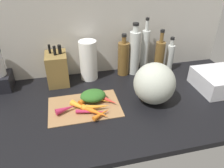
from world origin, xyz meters
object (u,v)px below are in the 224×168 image
at_px(carrot_8, 87,99).
at_px(carrot_5, 81,107).
at_px(bottle_0, 123,58).
at_px(carrot_4, 66,109).
at_px(carrot_3, 109,100).
at_px(paper_towel_roll, 88,60).
at_px(carrot_7, 97,99).
at_px(carrot_6, 95,112).
at_px(cutting_board, 84,106).
at_px(bottle_1, 134,52).
at_px(winter_squash, 154,84).
at_px(bottle_3, 159,56).
at_px(carrot_1, 96,107).
at_px(bottle_2, 145,50).
at_px(carrot_2, 102,114).
at_px(bottle_4, 170,57).
at_px(carrot_0, 93,112).
at_px(knife_block, 57,69).
at_px(dish_rack, 221,80).

bearing_deg(carrot_8, carrot_5, -118.32).
bearing_deg(bottle_0, carrot_4, -139.88).
distance_m(carrot_3, paper_towel_roll, 0.33).
distance_m(carrot_3, carrot_7, 0.07).
distance_m(carrot_6, carrot_8, 0.13).
xyz_separation_m(carrot_4, carrot_6, (0.14, -0.06, 0.00)).
bearing_deg(cutting_board, bottle_1, 39.41).
distance_m(winter_squash, bottle_3, 0.36).
bearing_deg(carrot_8, bottle_1, 36.55).
relative_size(carrot_1, carrot_6, 0.90).
bearing_deg(bottle_2, carrot_3, -133.99).
height_order(carrot_6, bottle_0, bottle_0).
distance_m(carrot_2, bottle_4, 0.69).
height_order(carrot_5, winter_squash, winter_squash).
xyz_separation_m(paper_towel_roll, bottle_4, (0.56, -0.01, -0.03)).
bearing_deg(paper_towel_roll, bottle_3, -2.75).
relative_size(carrot_0, winter_squash, 0.77).
height_order(paper_towel_roll, bottle_2, bottle_2).
xyz_separation_m(cutting_board, carrot_2, (0.07, -0.10, 0.02)).
xyz_separation_m(carrot_1, carrot_2, (0.02, -0.06, -0.01)).
xyz_separation_m(carrot_8, knife_block, (-0.14, 0.25, 0.08)).
relative_size(carrot_1, carrot_8, 1.31).
bearing_deg(bottle_4, dish_rack, -55.69).
relative_size(carrot_5, knife_block, 0.52).
height_order(carrot_1, bottle_0, bottle_0).
xyz_separation_m(knife_block, bottle_0, (0.43, 0.02, 0.02)).
xyz_separation_m(carrot_3, bottle_3, (0.41, 0.29, 0.09)).
xyz_separation_m(bottle_0, bottle_2, (0.15, 0.02, 0.03)).
bearing_deg(bottle_2, paper_towel_roll, -176.30).
height_order(cutting_board, bottle_2, bottle_2).
bearing_deg(carrot_0, carrot_2, -37.55).
xyz_separation_m(carrot_5, dish_rack, (0.85, 0.03, 0.03)).
bearing_deg(paper_towel_roll, carrot_4, -116.90).
bearing_deg(bottle_4, carrot_8, -157.63).
bearing_deg(bottle_4, bottle_3, -172.65).
relative_size(carrot_1, bottle_2, 0.39).
height_order(cutting_board, carrot_8, carrot_8).
height_order(cutting_board, carrot_5, carrot_5).
xyz_separation_m(cutting_board, bottle_2, (0.46, 0.33, 0.15)).
bearing_deg(bottle_0, bottle_4, -3.02).
bearing_deg(carrot_2, carrot_8, 110.86).
bearing_deg(carrot_1, dish_rack, 3.74).
distance_m(carrot_7, bottle_4, 0.62).
bearing_deg(carrot_2, bottle_2, 48.57).
bearing_deg(carrot_1, bottle_2, 43.24).
bearing_deg(carrot_7, winter_squash, -10.82).
xyz_separation_m(carrot_1, bottle_0, (0.25, 0.36, 0.09)).
bearing_deg(carrot_7, paper_towel_roll, 90.67).
distance_m(bottle_0, bottle_1, 0.08).
bearing_deg(dish_rack, bottle_2, 138.42).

